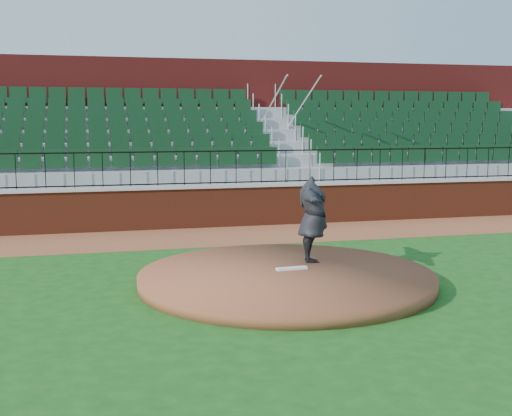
# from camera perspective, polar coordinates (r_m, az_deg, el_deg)

# --- Properties ---
(ground) EXTENTS (90.00, 90.00, 0.00)m
(ground) POSITION_cam_1_polar(r_m,az_deg,el_deg) (13.36, 1.61, -6.37)
(ground) COLOR #174C15
(ground) RESTS_ON ground
(warning_track) EXTENTS (34.00, 3.20, 0.01)m
(warning_track) POSITION_cam_1_polar(r_m,az_deg,el_deg) (18.50, -3.02, -2.41)
(warning_track) COLOR brown
(warning_track) RESTS_ON ground
(field_wall) EXTENTS (34.00, 0.35, 1.20)m
(field_wall) POSITION_cam_1_polar(r_m,az_deg,el_deg) (19.96, -3.94, 0.05)
(field_wall) COLOR maroon
(field_wall) RESTS_ON ground
(wall_cap) EXTENTS (34.00, 0.45, 0.10)m
(wall_cap) POSITION_cam_1_polar(r_m,az_deg,el_deg) (19.89, -3.96, 1.91)
(wall_cap) COLOR #B7B7B7
(wall_cap) RESTS_ON field_wall
(wall_railing) EXTENTS (34.00, 0.05, 1.00)m
(wall_railing) POSITION_cam_1_polar(r_m,az_deg,el_deg) (19.84, -3.97, 3.49)
(wall_railing) COLOR black
(wall_railing) RESTS_ON wall_cap
(seating_stands) EXTENTS (34.00, 5.10, 4.60)m
(seating_stands) POSITION_cam_1_polar(r_m,az_deg,el_deg) (22.49, -5.26, 5.24)
(seating_stands) COLOR gray
(seating_stands) RESTS_ON ground
(concourse_wall) EXTENTS (34.00, 0.50, 5.50)m
(concourse_wall) POSITION_cam_1_polar(r_m,az_deg,el_deg) (25.24, -6.29, 6.51)
(concourse_wall) COLOR maroon
(concourse_wall) RESTS_ON ground
(pitchers_mound) EXTENTS (5.85, 5.85, 0.25)m
(pitchers_mound) POSITION_cam_1_polar(r_m,az_deg,el_deg) (13.12, 2.64, -6.08)
(pitchers_mound) COLOR brown
(pitchers_mound) RESTS_ON ground
(pitching_rubber) EXTENTS (0.64, 0.20, 0.04)m
(pitching_rubber) POSITION_cam_1_polar(r_m,az_deg,el_deg) (13.29, 3.12, -5.25)
(pitching_rubber) COLOR white
(pitching_rubber) RESTS_ON pitchers_mound
(pitcher) EXTENTS (1.07, 2.32, 1.82)m
(pitcher) POSITION_cam_1_polar(r_m,az_deg,el_deg) (13.87, 4.93, -0.98)
(pitcher) COLOR black
(pitcher) RESTS_ON pitchers_mound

